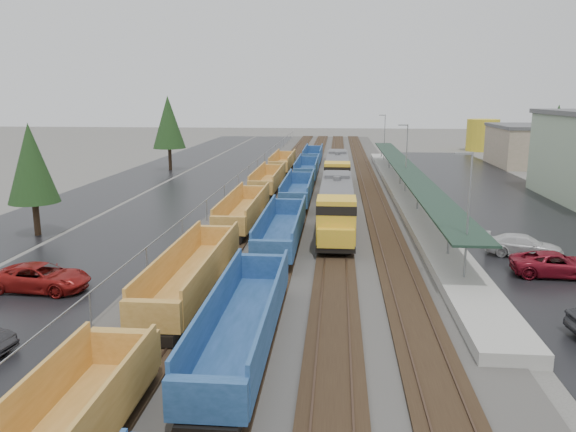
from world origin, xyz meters
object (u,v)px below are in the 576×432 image
object	(u,v)px
well_string_yellow	(224,236)
storage_tank	(483,135)
parked_car_west_c	(41,278)
well_string_blue	(291,208)
parked_car_east_b	(556,265)
locomotive_trail	(337,172)
parked_car_east_c	(524,246)
locomotive_lead	(336,206)

from	to	relation	value
well_string_yellow	storage_tank	distance (m)	86.32
parked_car_west_c	storage_tank	bearing A→B (deg)	-23.68
well_string_blue	parked_car_east_b	bearing A→B (deg)	-38.34
locomotive_trail	well_string_yellow	size ratio (longest dim) A/B	0.18
parked_car_east_b	parked_car_east_c	size ratio (longest dim) A/B	1.06
parked_car_east_b	parked_car_east_c	world-z (taller)	parked_car_east_b
parked_car_west_c	parked_car_east_b	distance (m)	31.14
parked_car_west_c	parked_car_east_c	world-z (taller)	parked_car_west_c
locomotive_trail	parked_car_east_c	world-z (taller)	locomotive_trail
well_string_blue	parked_car_east_b	xyz separation A→B (m)	(17.75, -14.04, -0.45)
parked_car_west_c	parked_car_east_b	xyz separation A→B (m)	(30.67, 5.36, -0.03)
well_string_blue	parked_car_east_b	size ratio (longest dim) A/B	18.69
well_string_blue	parked_car_west_c	bearing A→B (deg)	-123.68
locomotive_trail	parked_car_east_b	distance (m)	34.13
well_string_yellow	locomotive_lead	bearing A→B (deg)	39.81
storage_tank	parked_car_east_c	xyz separation A→B (m)	(-15.78, -77.10, -2.41)
storage_tank	parked_car_west_c	bearing A→B (deg)	-117.83
storage_tank	well_string_blue	bearing A→B (deg)	-116.01
locomotive_trail	well_string_blue	size ratio (longest dim) A/B	0.18
well_string_blue	storage_tank	world-z (taller)	storage_tank
well_string_blue	parked_car_east_c	bearing A→B (deg)	-29.26
locomotive_lead	storage_tank	world-z (taller)	storage_tank
well_string_yellow	storage_tank	xyz separation A→B (m)	(36.94, 77.99, 1.96)
locomotive_trail	parked_car_west_c	distance (m)	40.32
well_string_blue	parked_car_east_b	distance (m)	22.63
well_string_yellow	well_string_blue	size ratio (longest dim) A/B	1.01
locomotive_lead	well_string_yellow	distance (m)	10.46
storage_tank	parked_car_east_b	bearing A→B (deg)	-100.55
storage_tank	parked_car_east_b	distance (m)	82.97
parked_car_east_c	locomotive_trail	bearing A→B (deg)	40.32
well_string_blue	parked_car_east_c	size ratio (longest dim) A/B	19.74
locomotive_trail	parked_car_east_b	world-z (taller)	locomotive_trail
storage_tank	parked_car_east_c	bearing A→B (deg)	-101.57
locomotive_trail	parked_car_east_b	bearing A→B (deg)	-66.22
storage_tank	parked_car_east_b	xyz separation A→B (m)	(-15.19, -81.53, -2.40)
well_string_yellow	locomotive_trail	bearing A→B (deg)	73.87
parked_car_east_c	parked_car_west_c	bearing A→B (deg)	122.17
well_string_blue	parked_car_east_c	xyz separation A→B (m)	(17.16, -9.61, -0.46)
well_string_blue	storage_tank	bearing A→B (deg)	63.99
well_string_yellow	well_string_blue	bearing A→B (deg)	69.14
parked_car_east_b	parked_car_west_c	bearing A→B (deg)	103.15
well_string_yellow	parked_car_east_b	distance (m)	22.04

